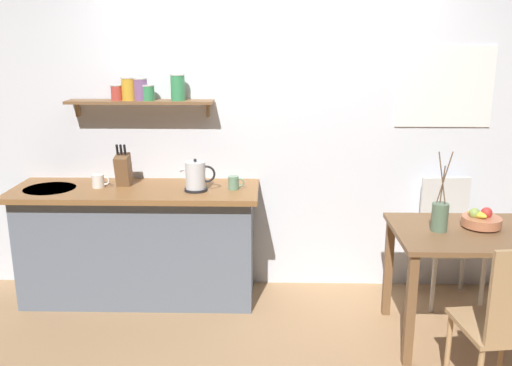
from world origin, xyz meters
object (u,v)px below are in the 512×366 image
at_px(dining_table, 471,249).
at_px(coffee_mug_by_sink, 99,181).
at_px(dining_chair_near, 506,320).
at_px(knife_block, 123,169).
at_px(electric_kettle, 196,176).
at_px(coffee_mug_spare, 234,183).
at_px(fruit_bowl, 481,220).
at_px(dining_chair_far, 448,234).
at_px(twig_vase, 440,216).

bearing_deg(dining_table, coffee_mug_by_sink, 167.86).
distance_m(dining_chair_near, knife_block, 2.75).
height_order(electric_kettle, coffee_mug_spare, electric_kettle).
bearing_deg(knife_block, dining_table, -14.20).
distance_m(dining_table, fruit_bowl, 0.20).
xyz_separation_m(dining_chair_near, coffee_mug_by_sink, (-2.54, 1.26, 0.42)).
relative_size(dining_table, dining_chair_near, 1.04).
bearing_deg(coffee_mug_spare, knife_block, 174.11).
bearing_deg(coffee_mug_spare, dining_chair_far, 3.97).
bearing_deg(dining_chair_far, electric_kettle, -175.22).
relative_size(electric_kettle, coffee_mug_by_sink, 1.95).
xyz_separation_m(fruit_bowl, electric_kettle, (-1.92, 0.41, 0.18)).
distance_m(fruit_bowl, knife_block, 2.55).
xyz_separation_m(dining_table, coffee_mug_by_sink, (-2.59, 0.56, 0.29)).
distance_m(dining_table, electric_kettle, 1.94).
height_order(dining_table, dining_chair_far, dining_chair_far).
distance_m(dining_chair_near, fruit_bowl, 0.84).
xyz_separation_m(dining_table, knife_block, (-2.41, 0.61, 0.37)).
height_order(fruit_bowl, twig_vase, twig_vase).
bearing_deg(fruit_bowl, coffee_mug_spare, 164.70).
xyz_separation_m(fruit_bowl, knife_block, (-2.49, 0.54, 0.20)).
xyz_separation_m(dining_table, electric_kettle, (-1.85, 0.48, 0.35)).
relative_size(dining_chair_near, twig_vase, 1.85).
bearing_deg(dining_chair_near, electric_kettle, 146.77).
xyz_separation_m(twig_vase, coffee_mug_spare, (-1.36, 0.52, 0.07)).
bearing_deg(twig_vase, dining_chair_far, 66.43).
xyz_separation_m(twig_vase, coffee_mug_by_sink, (-2.37, 0.55, 0.07)).
bearing_deg(twig_vase, dining_chair_near, -76.09).
relative_size(dining_chair_near, electric_kettle, 3.77).
height_order(electric_kettle, coffee_mug_by_sink, electric_kettle).
bearing_deg(dining_table, knife_block, 165.80).
bearing_deg(fruit_bowl, knife_block, 167.80).
bearing_deg(fruit_bowl, electric_kettle, 168.10).
relative_size(dining_table, dining_chair_far, 1.08).
xyz_separation_m(fruit_bowl, coffee_mug_spare, (-1.65, 0.45, 0.12)).
bearing_deg(coffee_mug_spare, electric_kettle, -170.48).
height_order(dining_chair_far, twig_vase, twig_vase).
bearing_deg(dining_chair_near, dining_table, 86.40).
distance_m(dining_chair_far, knife_block, 2.52).
bearing_deg(dining_chair_near, dining_chair_far, 85.67).
relative_size(dining_chair_far, fruit_bowl, 3.69).
bearing_deg(knife_block, fruit_bowl, -12.20).
bearing_deg(coffee_mug_by_sink, dining_chair_near, -26.37).
height_order(dining_chair_near, coffee_mug_spare, coffee_mug_spare).
bearing_deg(electric_kettle, dining_chair_far, 4.78).
bearing_deg(dining_chair_near, knife_block, 150.96).
relative_size(dining_table, twig_vase, 1.93).
height_order(fruit_bowl, electric_kettle, electric_kettle).
relative_size(fruit_bowl, knife_block, 0.79).
xyz_separation_m(twig_vase, knife_block, (-2.19, 0.61, 0.15)).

